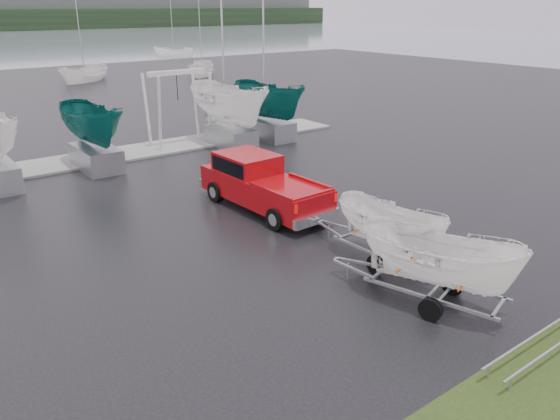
# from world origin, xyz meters

# --- Properties ---
(ground_plane) EXTENTS (120.00, 120.00, 0.00)m
(ground_plane) POSITION_xyz_m (0.00, 0.00, 0.00)
(ground_plane) COLOR black
(ground_plane) RESTS_ON ground
(dock) EXTENTS (30.00, 3.00, 0.12)m
(dock) POSITION_xyz_m (0.00, 13.00, 0.05)
(dock) COLOR gray
(dock) RESTS_ON ground
(pickup_truck) EXTENTS (2.40, 6.06, 1.99)m
(pickup_truck) POSITION_xyz_m (2.95, 2.25, 1.04)
(pickup_truck) COLOR maroon
(pickup_truck) RESTS_ON ground
(trailer_hitched) EXTENTS (1.80, 3.64, 4.44)m
(trailer_hitched) POSITION_xyz_m (3.20, -4.25, 2.42)
(trailer_hitched) COLOR #989BA1
(trailer_hitched) RESTS_ON ground
(trailer_parked) EXTENTS (2.17, 3.79, 4.81)m
(trailer_parked) POSITION_xyz_m (2.37, -6.62, 2.62)
(trailer_parked) COLOR #989BA1
(trailer_parked) RESTS_ON ground
(boat_hoist) EXTENTS (3.30, 2.18, 4.12)m
(boat_hoist) POSITION_xyz_m (5.12, 13.00, 2.67)
(boat_hoist) COLOR silver
(boat_hoist) RESTS_ON ground
(keelboat_1) EXTENTS (2.08, 3.20, 6.63)m
(keelboat_1) POSITION_xyz_m (-0.26, 11.20, 3.24)
(keelboat_1) COLOR #989BA1
(keelboat_1) RESTS_ON ground
(keelboat_2) EXTENTS (2.46, 3.20, 10.63)m
(keelboat_2) POSITION_xyz_m (7.17, 11.00, 3.90)
(keelboat_2) COLOR #989BA1
(keelboat_2) RESTS_ON ground
(keelboat_3) EXTENTS (2.24, 3.20, 10.40)m
(keelboat_3) POSITION_xyz_m (10.03, 11.30, 3.53)
(keelboat_3) COLOR #989BA1
(keelboat_3) RESTS_ON ground
(moored_boat_2) EXTENTS (3.72, 3.70, 11.49)m
(moored_boat_2) POSITION_xyz_m (9.90, 43.14, 0.00)
(moored_boat_2) COLOR white
(moored_boat_2) RESTS_ON ground
(moored_boat_3) EXTENTS (3.14, 3.12, 10.95)m
(moored_boat_3) POSITION_xyz_m (29.98, 63.16, 0.01)
(moored_boat_3) COLOR white
(moored_boat_3) RESTS_ON ground
(moored_boat_6) EXTENTS (3.57, 3.58, 11.35)m
(moored_boat_6) POSITION_xyz_m (21.87, 40.24, 0.00)
(moored_boat_6) COLOR white
(moored_boat_6) RESTS_ON ground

